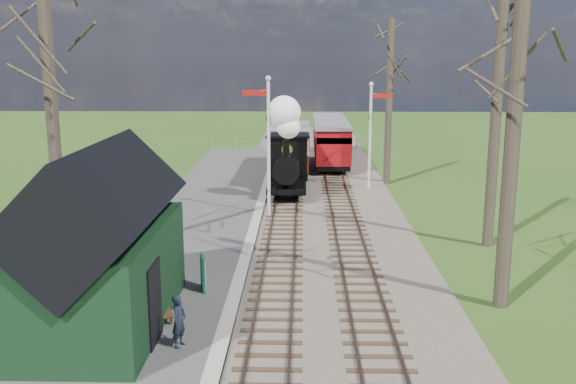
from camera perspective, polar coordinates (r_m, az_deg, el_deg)
name	(u,v)px	position (r m, az deg, el deg)	size (l,w,h in m)	color
distant_hills	(307,247)	(79.39, 1.74, -4.94)	(114.40, 48.00, 22.02)	#385B23
ballast_bed	(312,189)	(34.25, 2.17, 0.25)	(8.00, 60.00, 0.10)	brown
track_near	(288,188)	(34.24, 0.00, 0.34)	(1.60, 60.00, 0.15)	brown
track_far	(337,188)	(34.28, 4.35, 0.32)	(1.60, 60.00, 0.15)	brown
platform	(199,227)	(26.80, -7.92, -3.13)	(5.00, 44.00, 0.20)	#474442
coping_strip	(254,228)	(26.53, -3.00, -3.17)	(0.40, 44.00, 0.21)	#B2AD9E
station_shed	(103,249)	(17.02, -16.16, -4.86)	(3.25, 6.30, 4.78)	black
semaphore_near	(267,137)	(27.77, -1.88, 4.93)	(1.22, 0.24, 6.22)	silver
semaphore_far	(372,128)	(33.91, 7.45, 5.69)	(1.22, 0.24, 5.72)	silver
bare_trees	(319,112)	(21.70, 2.80, 7.12)	(15.51, 22.39, 12.00)	#382D23
fence_line	(296,144)	(47.96, 0.75, 4.28)	(12.60, 0.08, 1.00)	slate
locomotive	(287,152)	(32.14, -0.09, 3.53)	(2.01, 4.69, 5.02)	black
coach	(290,147)	(38.23, 0.15, 3.98)	(2.34, 8.04, 2.47)	black
red_carriage_a	(332,145)	(40.02, 3.94, 4.18)	(2.19, 5.43, 2.31)	black
red_carriage_b	(329,134)	(45.47, 3.63, 5.14)	(2.19, 5.43, 2.31)	black
sign_board	(203,273)	(19.42, -7.57, -7.14)	(0.26, 0.71, 1.05)	#0F4734
bench	(158,303)	(17.76, -11.52, -9.62)	(0.89, 1.53, 0.84)	#452A18
person	(179,321)	(15.88, -9.66, -11.25)	(0.47, 0.31, 1.29)	#1A1F2E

